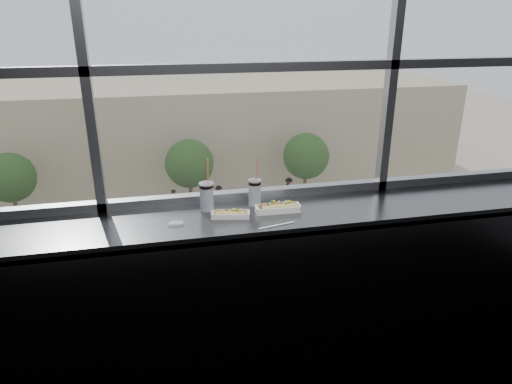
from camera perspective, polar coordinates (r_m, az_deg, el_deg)
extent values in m
plane|color=black|center=(3.47, -0.71, -9.20)|extent=(6.00, 0.00, 6.00)
plane|color=silver|center=(3.02, -0.95, 21.04)|extent=(6.00, 0.00, 6.00)
cube|color=slate|center=(3.00, 0.32, -3.19)|extent=(6.00, 0.55, 0.06)
cube|color=slate|center=(3.04, 1.39, -14.12)|extent=(6.00, 0.04, 1.04)
cube|color=white|center=(2.93, -3.22, -3.12)|extent=(0.26, 0.12, 0.01)
cube|color=white|center=(2.92, -3.22, -2.83)|extent=(0.26, 0.12, 0.03)
cylinder|color=tan|center=(2.92, -3.23, -2.70)|extent=(0.19, 0.08, 0.04)
cylinder|color=brown|center=(2.91, -3.23, -2.50)|extent=(0.20, 0.07, 0.03)
cube|color=white|center=(3.01, 2.75, -2.40)|extent=(0.30, 0.11, 0.01)
cube|color=white|center=(3.00, 2.75, -2.05)|extent=(0.30, 0.11, 0.04)
cylinder|color=tan|center=(3.00, 2.76, -1.90)|extent=(0.23, 0.06, 0.05)
cylinder|color=brown|center=(2.99, 2.76, -1.66)|extent=(0.24, 0.04, 0.03)
cylinder|color=white|center=(3.02, -6.18, -0.64)|extent=(0.09, 0.09, 0.18)
cylinder|color=black|center=(2.99, -6.24, 0.79)|extent=(0.09, 0.09, 0.02)
cylinder|color=silver|center=(2.99, -6.25, 1.06)|extent=(0.10, 0.10, 0.01)
cylinder|color=#F2624D|center=(2.95, -6.05, 2.52)|extent=(0.01, 0.05, 0.19)
cylinder|color=white|center=(3.09, -0.16, -0.13)|extent=(0.08, 0.08, 0.17)
cylinder|color=black|center=(3.06, -0.16, 1.19)|extent=(0.09, 0.09, 0.02)
cylinder|color=silver|center=(3.06, -0.16, 1.43)|extent=(0.09, 0.09, 0.01)
cylinder|color=#F2624D|center=(3.03, 0.08, 2.77)|extent=(0.01, 0.05, 0.18)
cylinder|color=white|center=(2.81, 2.60, -4.19)|extent=(0.24, 0.06, 0.01)
ellipsoid|color=silver|center=(2.86, -9.97, -3.82)|extent=(0.10, 0.07, 0.02)
plane|color=#B3A492|center=(48.31, -11.27, 4.63)|extent=(120.00, 120.00, 0.00)
cube|color=black|center=(26.51, -9.57, -9.34)|extent=(80.00, 10.00, 0.06)
cube|color=#B3A492|center=(33.68, -10.40, -2.57)|extent=(80.00, 6.00, 0.04)
cube|color=tan|center=(41.99, -11.41, 7.81)|extent=(50.00, 14.00, 8.00)
imported|color=#3C3938|center=(30.57, -25.84, -4.87)|extent=(2.52, 5.92, 1.97)
imported|color=navy|center=(26.62, 21.73, -7.93)|extent=(2.70, 6.21, 2.05)
imported|color=white|center=(23.33, 4.08, -10.87)|extent=(3.08, 5.87, 1.87)
imported|color=#5F1300|center=(29.62, -8.79, -3.67)|extent=(2.71, 6.03, 1.98)
imported|color=maroon|center=(22.55, -8.41, -12.00)|extent=(3.02, 6.39, 2.07)
imported|color=white|center=(32.05, 11.37, -1.68)|extent=(3.53, 6.87, 2.19)
imported|color=#66605B|center=(32.88, -10.32, -0.96)|extent=(0.76, 1.02, 2.29)
imported|color=#66605B|center=(34.27, -4.67, -0.16)|extent=(0.61, 0.81, 1.83)
imported|color=#66605B|center=(35.34, 4.12, 0.72)|extent=(0.69, 0.92, 2.06)
cylinder|color=#47382B|center=(34.59, -27.76, -1.94)|extent=(0.25, 0.25, 2.47)
sphere|color=#2B551D|center=(33.86, -28.40, 1.59)|extent=(3.29, 3.29, 3.29)
cylinder|color=#47382B|center=(33.25, -8.11, -0.37)|extent=(0.26, 0.26, 2.59)
sphere|color=#2B551D|center=(32.47, -8.32, 3.54)|extent=(3.45, 3.45, 3.45)
cylinder|color=#47382B|center=(34.85, 6.11, 0.74)|extent=(0.26, 0.26, 2.58)
sphere|color=#2B551D|center=(34.10, 6.26, 4.48)|extent=(3.45, 3.45, 3.45)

